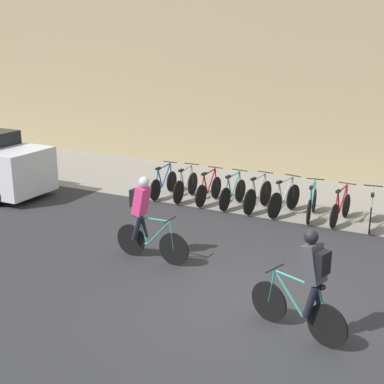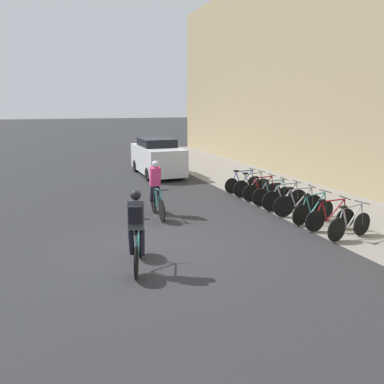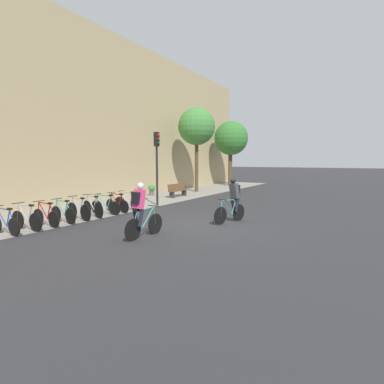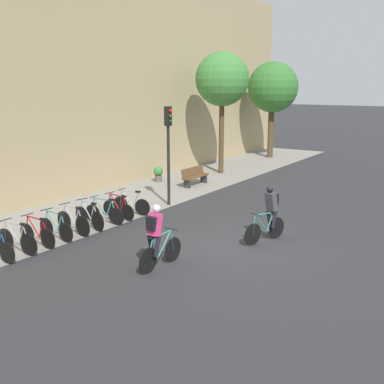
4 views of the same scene
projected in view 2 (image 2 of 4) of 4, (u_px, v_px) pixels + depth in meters
ground at (154, 250)px, 9.14m from camera, size 200.00×200.00×0.00m
kerb_strip at (366, 221)px, 11.49m from camera, size 44.00×4.50×0.01m
cyclist_pink at (156, 187)px, 11.83m from camera, size 1.76×0.46×1.79m
cyclist_grey at (137, 229)px, 7.79m from camera, size 1.70×0.65×1.78m
parked_bike_0 at (243, 183)px, 15.23m from camera, size 0.46×1.65×0.94m
parked_bike_1 at (252, 186)px, 14.56m from camera, size 0.46×1.66×0.97m
parked_bike_2 at (262, 190)px, 13.90m from camera, size 0.46×1.60×0.95m
parked_bike_3 at (273, 194)px, 13.23m from camera, size 0.46×1.61×0.95m
parked_bike_4 at (285, 199)px, 12.55m from camera, size 0.46×1.67×0.98m
parked_bike_5 at (298, 204)px, 11.89m from camera, size 0.49×1.65×0.98m
parked_bike_6 at (313, 210)px, 11.22m from camera, size 0.46×1.65×0.95m
parked_bike_7 at (330, 217)px, 10.55m from camera, size 0.46×1.60×0.94m
parked_bike_8 at (350, 224)px, 9.88m from camera, size 0.46×1.62×0.96m
parked_car at (157, 157)px, 18.93m from camera, size 4.30×1.84×1.85m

